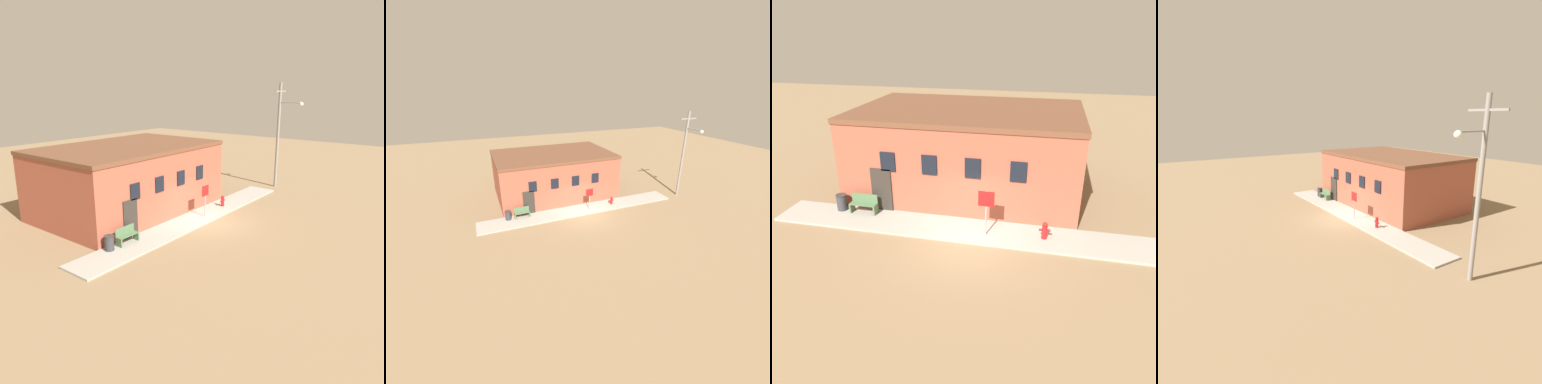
# 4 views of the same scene
# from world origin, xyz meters

# --- Properties ---
(ground_plane) EXTENTS (80.00, 80.00, 0.00)m
(ground_plane) POSITION_xyz_m (0.00, 0.00, 0.00)
(ground_plane) COLOR #846B4C
(sidewalk) EXTENTS (18.17, 2.04, 0.11)m
(sidewalk) POSITION_xyz_m (0.00, 1.02, 0.06)
(sidewalk) COLOR #9E998E
(sidewalk) RESTS_ON ground
(brick_building) EXTENTS (11.38, 7.46, 4.40)m
(brick_building) POSITION_xyz_m (-1.18, 5.71, 2.20)
(brick_building) COLOR #9E4C38
(brick_building) RESTS_ON ground
(fire_hydrant) EXTENTS (0.47, 0.22, 0.75)m
(fire_hydrant) POSITION_xyz_m (3.08, 0.98, 0.48)
(fire_hydrant) COLOR red
(fire_hydrant) RESTS_ON sidewalk
(stop_sign) EXTENTS (0.67, 0.06, 2.01)m
(stop_sign) POSITION_xyz_m (0.65, 0.74, 1.51)
(stop_sign) COLOR gray
(stop_sign) RESTS_ON sidewalk
(bench) EXTENTS (1.29, 0.44, 0.89)m
(bench) POSITION_xyz_m (-5.32, 1.55, 0.53)
(bench) COLOR #4C6B47
(bench) RESTS_ON sidewalk
(trash_bin) EXTENTS (0.50, 0.50, 0.78)m
(trash_bin) POSITION_xyz_m (-6.48, 1.57, 0.50)
(trash_bin) COLOR #333338
(trash_bin) RESTS_ON sidewalk
(utility_pole) EXTENTS (1.80, 2.03, 8.38)m
(utility_pole) POSITION_xyz_m (10.65, 0.49, 4.55)
(utility_pole) COLOR gray
(utility_pole) RESTS_ON ground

